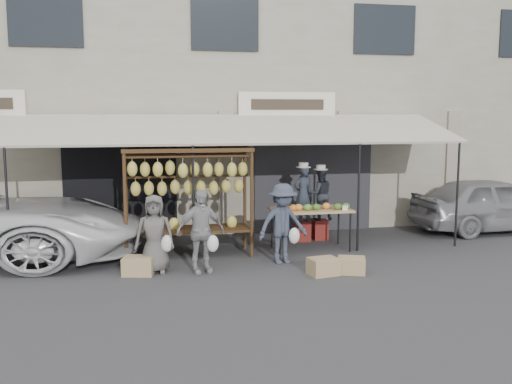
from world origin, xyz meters
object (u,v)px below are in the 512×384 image
banana_rack (188,181)px  vendor_left (303,194)px  customer_left (154,234)px  crate_near_a (323,267)px  produce_table (311,210)px  crate_far (139,266)px  vendor_right (320,194)px  crate_near_b (351,265)px  customer_right (283,224)px  customer_mid (200,231)px  sedan (493,204)px

banana_rack → vendor_left: size_ratio=2.01×
customer_left → crate_near_a: bearing=-9.5°
produce_table → crate_far: produce_table is taller
banana_rack → vendor_right: bearing=18.1°
vendor_right → crate_near_b: 3.07m
produce_table → customer_right: 1.28m
produce_table → customer_mid: (-2.51, -1.30, -0.10)m
banana_rack → customer_right: banana_rack is taller
customer_right → crate_near_a: 1.27m
vendor_left → customer_left: size_ratio=0.89×
customer_left → crate_near_a: customer_left is taller
customer_left → crate_near_a: (3.00, -0.77, -0.57)m
produce_table → sedan: bearing=12.0°
vendor_left → crate_far: (-3.72, -2.14, -0.93)m
vendor_left → crate_far: vendor_left is taller
customer_left → customer_right: customer_right is taller
crate_near_b → sedan: sedan is taller
vendor_left → customer_mid: (-2.59, -2.23, -0.32)m
customer_right → customer_left: bearing=173.0°
vendor_left → sedan: bearing=164.3°
customer_left → sedan: 8.68m
customer_left → customer_mid: 0.85m
crate_far → sedan: bearing=14.8°
crate_far → customer_right: bearing=5.8°
produce_table → customer_left: bearing=-161.3°
vendor_left → crate_far: 4.39m
customer_left → customer_right: 2.48m
vendor_right → customer_left: 4.43m
crate_near_b → vendor_right: bearing=83.8°
crate_near_b → customer_mid: bearing=167.7°
vendor_right → customer_left: bearing=32.7°
vendor_left → customer_mid: bearing=23.2°
banana_rack → vendor_left: bearing=19.2°
customer_left → sedan: bearing=19.5°
customer_left → vendor_left: bearing=35.8°
banana_rack → vendor_right: banana_rack is taller
vendor_right → crate_far: bearing=31.9°
customer_mid → sedan: (7.57, 2.38, -0.09)m
crate_near_a → crate_near_b: size_ratio=1.05×
crate_near_a → customer_right: bearing=118.7°
vendor_left → vendor_right: bearing=173.8°
produce_table → vendor_right: vendor_right is taller
customer_right → vendor_left: bearing=51.5°
customer_right → crate_near_b: 1.57m
vendor_left → customer_right: bearing=45.7°
vendor_left → sedan: 4.99m
vendor_left → crate_near_a: vendor_left is taller
produce_table → crate_far: 3.90m
crate_far → crate_near_a: bearing=-11.7°
vendor_left → banana_rack: bearing=1.8°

